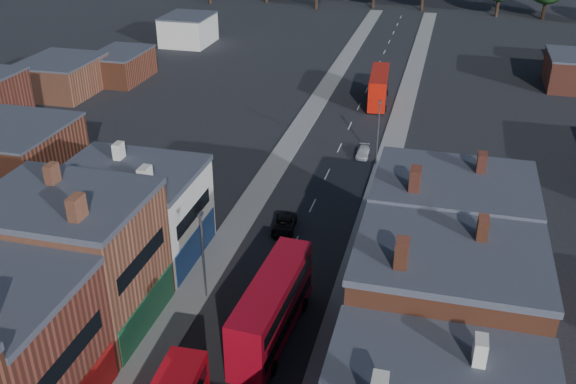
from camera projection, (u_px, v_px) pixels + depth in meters
The scene contains 8 objects.
pavement_west at pixel (260, 190), 71.68m from camera, with size 3.00×200.00×0.12m, color gray.
pavement_east at pixel (376, 204), 68.79m from camera, with size 3.00×200.00×0.12m, color gray.
lamp_post_2 at pixel (203, 250), 52.06m from camera, with size 0.25×0.70×8.12m.
lamp_post_3 at pixel (378, 129), 75.54m from camera, with size 0.25×0.70×8.12m.
bus_1 at pixel (272, 307), 48.44m from camera, with size 3.62×12.33×5.26m.
bus_2 at pixel (379, 87), 96.26m from camera, with size 3.44×11.31×4.82m.
car_2 at pixel (284, 225), 63.71m from camera, with size 2.15×4.66×1.29m, color black.
car_3 at pixel (363, 152), 79.82m from camera, with size 1.49×3.66×1.06m, color silver.
Camera 1 is at (12.51, -10.93, 32.83)m, focal length 40.00 mm.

